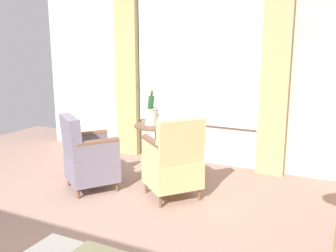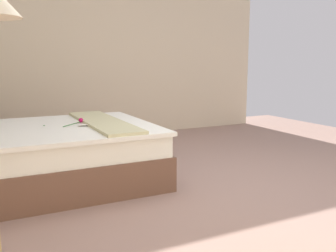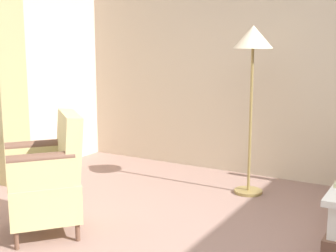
% 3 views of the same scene
% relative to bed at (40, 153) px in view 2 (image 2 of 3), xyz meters
% --- Properties ---
extents(ground_plane, '(7.86, 7.86, 0.00)m').
position_rel_bed_xyz_m(ground_plane, '(-1.04, -1.55, -0.33)').
color(ground_plane, gray).
extents(wall_far_side, '(0.12, 5.40, 3.11)m').
position_rel_bed_xyz_m(wall_far_side, '(2.21, -1.55, 1.23)').
color(wall_far_side, beige).
rests_on(wall_far_side, ground).
extents(bed, '(1.65, 2.18, 1.15)m').
position_rel_bed_xyz_m(bed, '(0.00, 0.00, 0.00)').
color(bed, brown).
rests_on(bed, ground).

